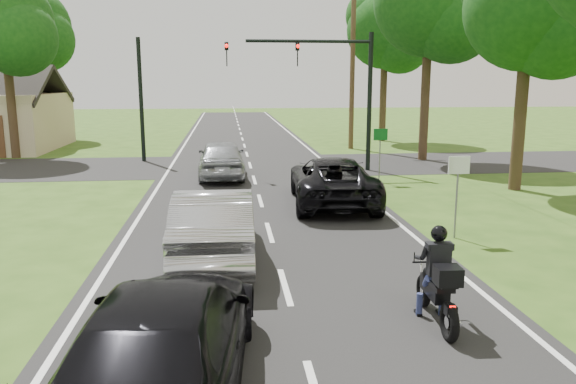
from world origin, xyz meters
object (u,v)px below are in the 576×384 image
object	(u,v)px
motorcycle_rider	(438,286)
dark_car_behind	(166,337)
silver_suv	(222,159)
sign_green	(380,142)
dark_suv	(333,180)
silver_sedan	(214,224)
traffic_signal	(328,76)
utility_pole_far	(353,60)
sign_white	(458,177)

from	to	relation	value
motorcycle_rider	dark_car_behind	size ratio (longest dim) A/B	0.38
silver_suv	sign_green	world-z (taller)	sign_green
dark_suv	silver_sedan	world-z (taller)	silver_sedan
dark_car_behind	sign_green	bearing A→B (deg)	-109.79
silver_sedan	dark_car_behind	bearing A→B (deg)	85.39
dark_car_behind	traffic_signal	distance (m)	18.66
silver_sedan	traffic_signal	xyz separation A→B (m)	(4.74, 12.05, 3.32)
motorcycle_rider	utility_pole_far	bearing A→B (deg)	83.61
utility_pole_far	silver_suv	bearing A→B (deg)	-128.94
dark_suv	utility_pole_far	bearing A→B (deg)	-100.62
dark_suv	traffic_signal	bearing A→B (deg)	-94.48
silver_sedan	silver_suv	bearing A→B (deg)	-89.91
silver_suv	sign_white	bearing A→B (deg)	120.89
motorcycle_rider	silver_sedan	size ratio (longest dim) A/B	0.40
motorcycle_rider	silver_suv	bearing A→B (deg)	106.73
silver_sedan	silver_suv	distance (m)	10.76
traffic_signal	sign_green	world-z (taller)	traffic_signal
motorcycle_rider	silver_sedan	world-z (taller)	motorcycle_rider
silver_sedan	silver_suv	world-z (taller)	silver_sedan
motorcycle_rider	utility_pole_far	distance (m)	24.65
silver_sedan	dark_car_behind	size ratio (longest dim) A/B	0.94
motorcycle_rider	silver_suv	size ratio (longest dim) A/B	0.42
traffic_signal	sign_white	xyz separation A→B (m)	(1.36, -11.02, -2.54)
utility_pole_far	motorcycle_rider	bearing A→B (deg)	-99.17
dark_car_behind	traffic_signal	xyz separation A→B (m)	(5.25, 17.58, 3.37)
silver_suv	sign_green	distance (m)	6.49
silver_suv	dark_car_behind	bearing A→B (deg)	87.08
dark_car_behind	sign_white	bearing A→B (deg)	-129.93
silver_sedan	silver_suv	size ratio (longest dim) A/B	1.05
dark_car_behind	sign_green	world-z (taller)	sign_green
dark_car_behind	sign_white	world-z (taller)	sign_white
motorcycle_rider	sign_white	bearing A→B (deg)	67.14
dark_car_behind	utility_pole_far	world-z (taller)	utility_pole_far
silver_suv	utility_pole_far	world-z (taller)	utility_pole_far
silver_suv	traffic_signal	bearing A→B (deg)	-165.32
dark_car_behind	utility_pole_far	bearing A→B (deg)	-102.32
dark_suv	silver_suv	distance (m)	6.51
silver_sedan	sign_white	world-z (taller)	sign_white
silver_sedan	silver_suv	xyz separation A→B (m)	(0.10, 10.76, -0.01)
traffic_signal	motorcycle_rider	bearing A→B (deg)	-93.60
motorcycle_rider	sign_green	bearing A→B (deg)	81.56
silver_suv	sign_green	xyz separation A→B (m)	(6.21, -1.73, 0.80)
sign_white	dark_car_behind	bearing A→B (deg)	-135.19
silver_sedan	utility_pole_far	distance (m)	21.86
dark_car_behind	silver_suv	bearing A→B (deg)	-86.86
sign_green	motorcycle_rider	bearing A→B (deg)	-101.22
utility_pole_far	sign_green	distance (m)	11.63
silver_sedan	motorcycle_rider	bearing A→B (deg)	134.45
motorcycle_rider	traffic_signal	distance (m)	16.35
dark_suv	sign_green	world-z (taller)	sign_green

